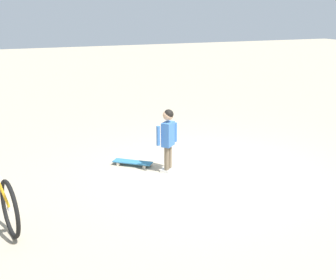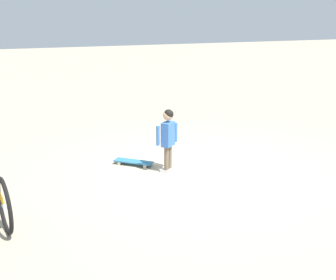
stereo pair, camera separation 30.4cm
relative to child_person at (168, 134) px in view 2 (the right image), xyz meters
name	(u,v)px [view 2 (the right image)]	position (x,y,z in m)	size (l,w,h in m)	color
ground_plane	(206,173)	(0.27, 0.57, -0.66)	(50.00, 50.00, 0.00)	tan
child_person	(168,134)	(0.00, 0.00, 0.00)	(0.27, 0.40, 1.06)	brown
skateboard	(134,162)	(-0.50, -0.45, -0.60)	(0.58, 0.65, 0.07)	teal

